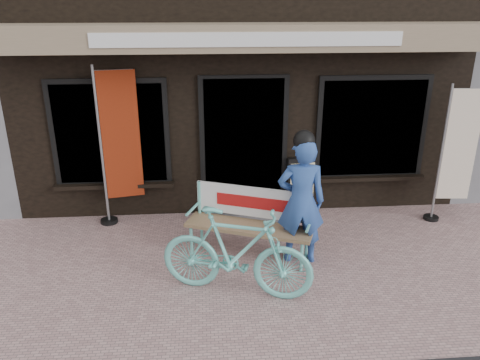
{
  "coord_description": "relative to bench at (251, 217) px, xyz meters",
  "views": [
    {
      "loc": [
        -0.61,
        -4.9,
        3.23
      ],
      "look_at": [
        -0.16,
        0.7,
        1.05
      ],
      "focal_mm": 35.0,
      "sensor_mm": 36.0,
      "label": 1
    }
  ],
  "objects": [
    {
      "name": "ground",
      "position": [
        0.02,
        -0.67,
        -0.53
      ],
      "size": [
        70.0,
        70.0,
        0.0
      ],
      "primitive_type": "plane",
      "color": "tan",
      "rests_on": "ground"
    },
    {
      "name": "storefront",
      "position": [
        0.02,
        4.29,
        2.46
      ],
      "size": [
        7.0,
        6.77,
        6.0
      ],
      "color": "black",
      "rests_on": "ground"
    },
    {
      "name": "bench",
      "position": [
        0.0,
        0.0,
        0.0
      ],
      "size": [
        1.72,
        1.01,
        0.91
      ],
      "rotation": [
        0.0,
        0.0,
        -0.38
      ],
      "color": "#69CDC2",
      "rests_on": "ground"
    },
    {
      "name": "person",
      "position": [
        0.62,
        -0.23,
        0.33
      ],
      "size": [
        0.64,
        0.45,
        1.77
      ],
      "rotation": [
        0.0,
        0.0,
        -0.09
      ],
      "color": "#2E529F",
      "rests_on": "ground"
    },
    {
      "name": "bicycle",
      "position": [
        -0.26,
        -0.93,
        0.0
      ],
      "size": [
        1.85,
        1.04,
        1.07
      ],
      "primitive_type": "imported",
      "rotation": [
        0.0,
        0.0,
        1.25
      ],
      "color": "#69CDC2",
      "rests_on": "ground"
    },
    {
      "name": "nobori_red",
      "position": [
        -1.85,
        1.13,
        0.7
      ],
      "size": [
        0.71,
        0.31,
        2.4
      ],
      "rotation": [
        0.0,
        0.0,
        0.2
      ],
      "color": "gray",
      "rests_on": "ground"
    },
    {
      "name": "nobori_cream",
      "position": [
        3.15,
        0.77,
        0.56
      ],
      "size": [
        0.63,
        0.25,
        2.12
      ],
      "rotation": [
        0.0,
        0.0,
        -0.09
      ],
      "color": "gray",
      "rests_on": "ground"
    },
    {
      "name": "menu_stand",
      "position": [
        0.93,
        1.23,
        -0.06
      ],
      "size": [
        0.47,
        0.16,
        0.93
      ],
      "rotation": [
        0.0,
        0.0,
        0.15
      ],
      "color": "black",
      "rests_on": "ground"
    }
  ]
}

